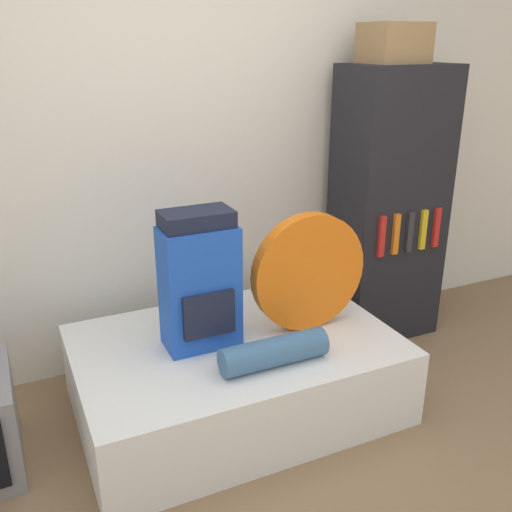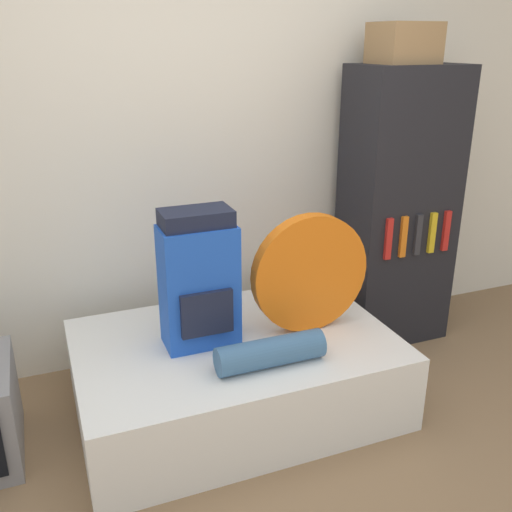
{
  "view_description": "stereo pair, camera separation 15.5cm",
  "coord_description": "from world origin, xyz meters",
  "px_view_note": "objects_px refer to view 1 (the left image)",
  "views": [
    {
      "loc": [
        -1.02,
        -1.57,
        1.9
      ],
      "look_at": [
        0.11,
        0.88,
        0.87
      ],
      "focal_mm": 40.0,
      "sensor_mm": 36.0,
      "label": 1
    },
    {
      "loc": [
        -0.88,
        -1.63,
        1.9
      ],
      "look_at": [
        0.11,
        0.88,
        0.87
      ],
      "focal_mm": 40.0,
      "sensor_mm": 36.0,
      "label": 2
    }
  ],
  "objects_px": {
    "cardboard_box": "(394,43)",
    "bookshelf": "(388,207)",
    "backpack": "(200,282)",
    "tent_bag": "(308,272)",
    "sleeping_roll": "(274,352)"
  },
  "relations": [
    {
      "from": "cardboard_box",
      "to": "sleeping_roll",
      "type": "bearing_deg",
      "value": -147.09
    },
    {
      "from": "backpack",
      "to": "sleeping_roll",
      "type": "height_order",
      "value": "backpack"
    },
    {
      "from": "backpack",
      "to": "sleeping_roll",
      "type": "distance_m",
      "value": 0.5
    },
    {
      "from": "tent_bag",
      "to": "cardboard_box",
      "type": "height_order",
      "value": "cardboard_box"
    },
    {
      "from": "cardboard_box",
      "to": "bookshelf",
      "type": "bearing_deg",
      "value": 3.01
    },
    {
      "from": "tent_bag",
      "to": "bookshelf",
      "type": "distance_m",
      "value": 0.97
    },
    {
      "from": "tent_bag",
      "to": "sleeping_roll",
      "type": "bearing_deg",
      "value": -140.67
    },
    {
      "from": "backpack",
      "to": "tent_bag",
      "type": "height_order",
      "value": "backpack"
    },
    {
      "from": "tent_bag",
      "to": "cardboard_box",
      "type": "bearing_deg",
      "value": 29.79
    },
    {
      "from": "backpack",
      "to": "tent_bag",
      "type": "bearing_deg",
      "value": -6.11
    },
    {
      "from": "bookshelf",
      "to": "cardboard_box",
      "type": "distance_m",
      "value": 1.0
    },
    {
      "from": "tent_bag",
      "to": "cardboard_box",
      "type": "distance_m",
      "value": 1.45
    },
    {
      "from": "backpack",
      "to": "sleeping_roll",
      "type": "xyz_separation_m",
      "value": [
        0.25,
        -0.34,
        -0.28
      ]
    },
    {
      "from": "tent_bag",
      "to": "sleeping_roll",
      "type": "xyz_separation_m",
      "value": [
        -0.34,
        -0.28,
        -0.25
      ]
    },
    {
      "from": "backpack",
      "to": "bookshelf",
      "type": "relative_size",
      "value": 0.4
    }
  ]
}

